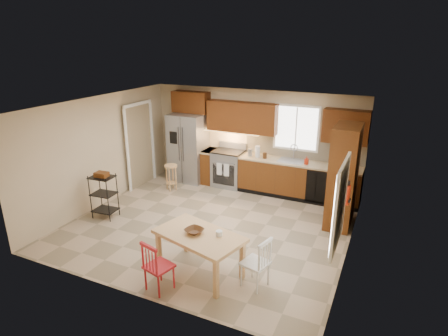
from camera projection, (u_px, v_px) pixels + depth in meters
floor at (210, 225)px, 7.82m from camera, size 5.50×5.50×0.00m
ceiling at (208, 105)px, 6.99m from camera, size 5.50×5.00×0.02m
wall_back at (253, 139)px, 9.54m from camera, size 5.50×0.02×2.50m
wall_front at (128, 221)px, 5.26m from camera, size 5.50×0.02×2.50m
wall_left at (101, 151)px, 8.49m from camera, size 0.02×5.00×2.50m
wall_right at (354, 191)px, 6.31m from camera, size 0.02×5.00×2.50m
refrigerator at (188, 148)px, 10.01m from camera, size 0.92×0.75×1.82m
range_stove at (228, 169)px, 9.75m from camera, size 0.76×0.63×0.92m
base_cabinet_narrow at (210, 166)px, 9.99m from camera, size 0.30×0.60×0.90m
base_cabinet_run at (298, 180)px, 9.04m from camera, size 2.92×0.60×0.90m
dishwasher at (319, 187)px, 8.57m from camera, size 0.60×0.02×0.78m
backsplash at (303, 148)px, 9.04m from camera, size 2.92×0.03×0.55m
upper_over_fridge at (191, 102)px, 9.79m from camera, size 1.00×0.35×0.55m
upper_left_block at (242, 117)px, 9.30m from camera, size 1.80×0.35×0.75m
upper_right_block at (346, 127)px, 8.31m from camera, size 1.00×0.35×0.75m
window_back at (296, 128)px, 8.96m from camera, size 1.12×0.04×1.12m
sink at (291, 162)px, 8.98m from camera, size 0.62×0.46×0.16m
undercab_glow at (230, 132)px, 9.53m from camera, size 1.60×0.30×0.01m
soap_bottle at (307, 160)px, 8.70m from camera, size 0.09×0.09×0.19m
paper_towel at (258, 152)px, 9.21m from camera, size 0.12×0.12×0.28m
canister_steel at (250, 153)px, 9.31m from camera, size 0.11×0.11×0.18m
canister_wood at (265, 156)px, 9.13m from camera, size 0.10×0.10×0.14m
pantry at (343, 176)px, 7.53m from camera, size 0.50×0.95×2.10m
fire_extinguisher at (347, 195)px, 6.54m from camera, size 0.12×0.12×0.36m
window_right at (340, 206)px, 5.29m from camera, size 0.04×1.02×1.32m
doorway at (140, 146)px, 9.64m from camera, size 0.04×0.95×2.10m
dining_table at (200, 254)px, 6.13m from camera, size 1.59×1.14×0.70m
chair_red at (159, 265)px, 5.69m from camera, size 0.48×0.48×0.84m
chair_white at (255, 262)px, 5.77m from camera, size 0.48×0.48×0.84m
table_bowl at (194, 233)px, 6.04m from camera, size 0.35×0.35×0.07m
table_jar at (219, 234)px, 5.95m from camera, size 0.12×0.12×0.11m
bar_stool at (171, 177)px, 9.50m from camera, size 0.40×0.40×0.67m
utility_cart at (104, 196)px, 8.00m from camera, size 0.52×0.42×0.98m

